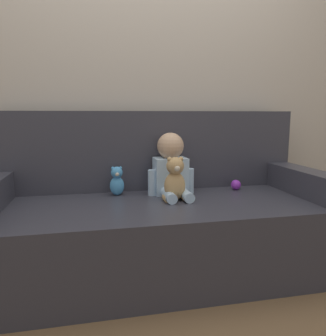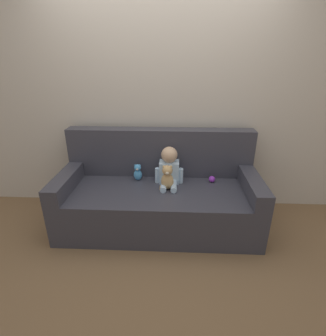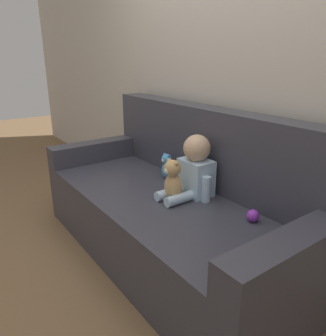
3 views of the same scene
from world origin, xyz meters
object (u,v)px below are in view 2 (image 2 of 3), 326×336
teddy_bear_brown (167,178)px  plush_toy_side (138,172)px  toy_ball (212,179)px  couch (159,195)px  person_baby (169,168)px

teddy_bear_brown → plush_toy_side: teddy_bear_brown is taller
plush_toy_side → toy_ball: size_ratio=2.73×
couch → person_baby: size_ratio=5.16×
couch → plush_toy_side: (-0.24, 0.11, 0.21)m
couch → person_baby: (0.11, 0.07, 0.29)m
person_baby → teddy_bear_brown: 0.16m
plush_toy_side → toy_ball: bearing=-0.9°
couch → toy_ball: 0.60m
teddy_bear_brown → toy_ball: bearing=21.1°
couch → plush_toy_side: bearing=154.4°
couch → teddy_bear_brown: 0.28m
person_baby → teddy_bear_brown: size_ratio=1.50×
person_baby → plush_toy_side: person_baby is taller
teddy_bear_brown → toy_ball: teddy_bear_brown is taller
plush_toy_side → couch: bearing=-25.6°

